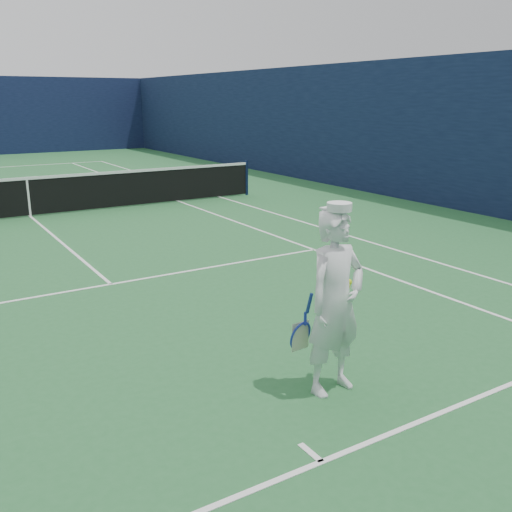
# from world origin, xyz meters

# --- Properties ---
(ground) EXTENTS (80.00, 80.00, 0.00)m
(ground) POSITION_xyz_m (0.00, 0.00, 0.00)
(ground) COLOR #256131
(ground) RESTS_ON ground
(court_markings) EXTENTS (11.03, 23.83, 0.01)m
(court_markings) POSITION_xyz_m (0.00, 0.00, 0.00)
(court_markings) COLOR white
(court_markings) RESTS_ON ground
(windscreen_fence) EXTENTS (20.12, 36.12, 4.00)m
(windscreen_fence) POSITION_xyz_m (0.00, 0.00, 2.00)
(windscreen_fence) COLOR #0E1635
(windscreen_fence) RESTS_ON ground
(tennis_net) EXTENTS (12.88, 0.09, 1.07)m
(tennis_net) POSITION_xyz_m (0.00, 0.00, 0.55)
(tennis_net) COLOR #141E4C
(tennis_net) RESTS_ON ground
(tennis_player) EXTENTS (0.81, 0.52, 1.96)m
(tennis_player) POSITION_xyz_m (0.86, -10.96, 0.95)
(tennis_player) COLOR white
(tennis_player) RESTS_ON ground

